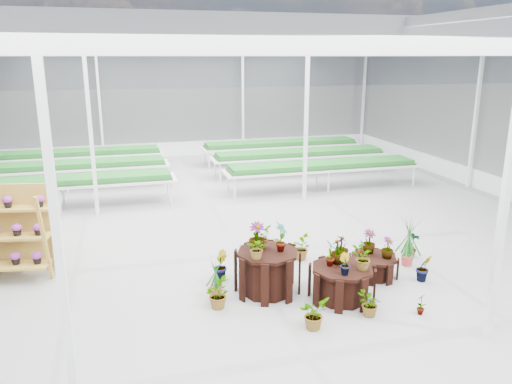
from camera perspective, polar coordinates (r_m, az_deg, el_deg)
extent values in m
plane|color=gray|center=(10.77, -2.07, -7.69)|extent=(24.00, 24.00, 0.00)
cylinder|color=black|center=(9.21, 1.32, -9.07)|extent=(1.55, 1.55, 0.80)
cylinder|color=black|center=(9.14, 9.76, -10.19)|extent=(1.42, 1.42, 0.60)
cylinder|color=black|center=(10.17, 13.25, -8.25)|extent=(1.12, 1.12, 0.42)
imported|color=#1A5A1F|center=(9.00, 0.09, -5.12)|extent=(0.30, 0.30, 0.52)
imported|color=#1A5A1F|center=(8.95, 2.85, -5.11)|extent=(0.35, 0.36, 0.57)
imported|color=#1A5A1F|center=(9.17, 0.65, -5.13)|extent=(0.46, 0.48, 0.40)
imported|color=#1A5A1F|center=(8.65, 0.16, -6.47)|extent=(0.46, 0.45, 0.38)
imported|color=#1A5A1F|center=(8.93, 8.53, -6.90)|extent=(0.20, 0.27, 0.50)
imported|color=#1A5A1F|center=(8.90, 12.06, -7.45)|extent=(0.42, 0.38, 0.42)
imported|color=#1A5A1F|center=(9.07, 9.35, -6.62)|extent=(0.36, 0.36, 0.48)
imported|color=#1A5A1F|center=(8.67, 10.08, -8.11)|extent=(0.21, 0.24, 0.38)
imported|color=#1A5A1F|center=(9.97, 11.96, -6.23)|extent=(0.21, 0.23, 0.36)
imported|color=#1A5A1F|center=(10.00, 14.81, -6.18)|extent=(0.32, 0.32, 0.42)
imported|color=#1A5A1F|center=(10.15, 12.77, -5.54)|extent=(0.30, 0.30, 0.48)
imported|color=#1A5A1F|center=(8.76, -4.49, -11.51)|extent=(0.42, 0.48, 0.51)
imported|color=#1A5A1F|center=(9.75, -4.13, -8.35)|extent=(0.32, 0.37, 0.59)
imported|color=#1A5A1F|center=(8.18, 6.60, -13.62)|extent=(0.61, 0.61, 0.51)
imported|color=#1A5A1F|center=(8.68, 12.87, -12.40)|extent=(0.52, 0.51, 0.44)
imported|color=#1A5A1F|center=(8.98, 18.34, -12.00)|extent=(0.25, 0.23, 0.40)
imported|color=#1A5A1F|center=(10.20, 18.63, -8.19)|extent=(0.31, 0.25, 0.55)
imported|color=#1A5A1F|center=(11.34, 17.52, -5.67)|extent=(0.35, 0.36, 0.57)
imported|color=#1A5A1F|center=(10.84, 9.78, -6.22)|extent=(0.36, 0.36, 0.54)
imported|color=#1A5A1F|center=(10.73, 5.07, -6.33)|extent=(0.47, 0.52, 0.51)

